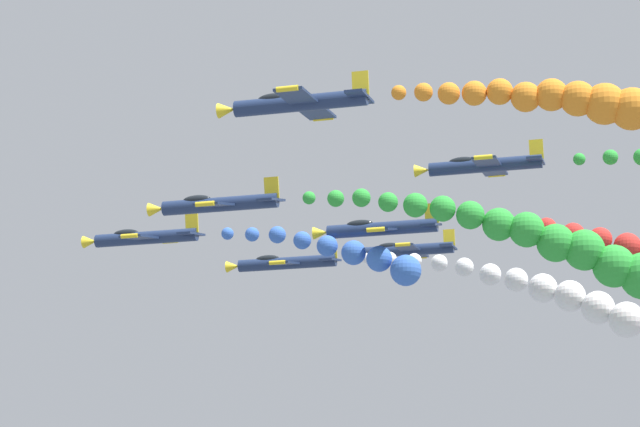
% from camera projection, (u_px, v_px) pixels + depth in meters
% --- Properties ---
extents(airplane_lead, '(9.43, 10.35, 2.99)m').
position_uv_depth(airplane_lead, '(144.00, 238.00, 106.51)').
color(airplane_lead, navy).
extents(smoke_trail_lead, '(3.04, 16.86, 6.05)m').
position_uv_depth(smoke_trail_lead, '(357.00, 256.00, 100.68)').
color(smoke_trail_lead, blue).
extents(airplane_left_inner, '(9.34, 10.35, 3.20)m').
position_uv_depth(airplane_left_inner, '(218.00, 204.00, 95.26)').
color(airplane_left_inner, navy).
extents(smoke_trail_left_inner, '(6.30, 27.70, 9.88)m').
position_uv_depth(smoke_trail_left_inner, '(582.00, 255.00, 89.90)').
color(smoke_trail_left_inner, green).
extents(airplane_right_inner, '(9.43, 10.35, 2.99)m').
position_uv_depth(airplane_right_inner, '(285.00, 263.00, 113.88)').
color(airplane_right_inner, navy).
extents(smoke_trail_right_inner, '(5.81, 24.04, 9.31)m').
position_uv_depth(smoke_trail_right_inner, '(557.00, 296.00, 104.54)').
color(smoke_trail_right_inner, white).
extents(airplane_left_outer, '(9.33, 10.35, 3.22)m').
position_uv_depth(airplane_left_outer, '(380.00, 228.00, 101.99)').
color(airplane_left_outer, navy).
extents(airplane_right_outer, '(9.51, 10.35, 2.72)m').
position_uv_depth(airplane_right_outer, '(298.00, 103.00, 83.66)').
color(airplane_right_outer, navy).
extents(smoke_trail_right_outer, '(3.40, 18.10, 4.25)m').
position_uv_depth(smoke_trail_right_outer, '(590.00, 103.00, 79.47)').
color(smoke_trail_right_outer, orange).
extents(airplane_trailing, '(9.54, 10.35, 2.58)m').
position_uv_depth(airplane_trailing, '(406.00, 250.00, 122.67)').
color(airplane_trailing, navy).
extents(airplane_high_slot, '(9.50, 10.35, 2.78)m').
position_uv_depth(airplane_high_slot, '(483.00, 165.00, 101.14)').
color(airplane_high_slot, navy).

